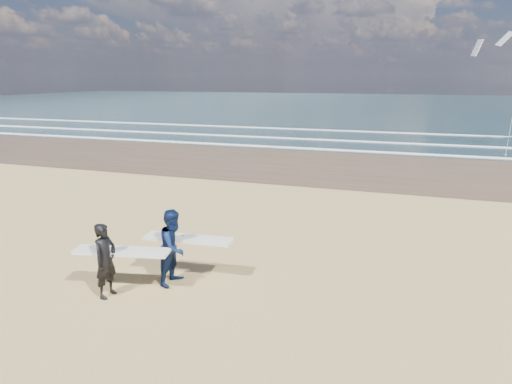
% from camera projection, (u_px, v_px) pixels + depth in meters
% --- Properties ---
extents(ocean, '(220.00, 100.00, 0.02)m').
position_uv_depth(ocean, '(502.00, 108.00, 70.24)').
color(ocean, '#182F35').
rests_on(ocean, ground).
extents(surfer_near, '(2.26, 1.16, 1.73)m').
position_uv_depth(surfer_near, '(108.00, 259.00, 10.26)').
color(surfer_near, black).
rests_on(surfer_near, ground).
extents(surfer_far, '(2.24, 1.19, 1.84)m').
position_uv_depth(surfer_far, '(175.00, 246.00, 10.92)').
color(surfer_far, '#0A183D').
rests_on(surfer_far, ground).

